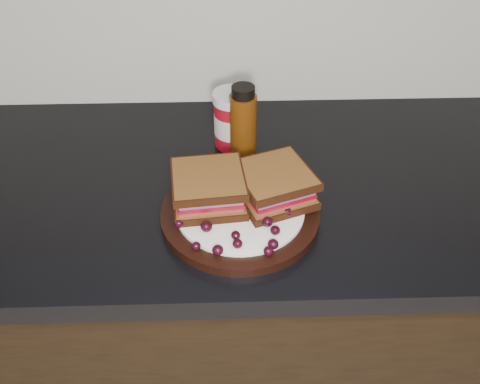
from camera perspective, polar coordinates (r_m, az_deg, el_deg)
The scene contains 29 objects.
base_cabinets at distance 1.38m, azimuth 1.63°, elevation -14.17°, with size 3.96×0.58×0.86m, color black.
countertop at distance 1.05m, azimuth 2.07°, elevation 0.57°, with size 3.98×0.60×0.04m, color black.
plate at distance 0.94m, azimuth 0.00°, elevation -2.39°, with size 0.28×0.28×0.02m, color black.
sandwich_left at distance 0.93m, azimuth -3.37°, elevation 0.38°, with size 0.13×0.13×0.06m, color brown, non-canonical shape.
sandwich_right at distance 0.94m, azimuth 3.65°, elevation 0.76°, with size 0.12×0.12×0.06m, color brown, non-canonical shape.
grape_0 at distance 0.90m, azimuth -6.53°, elevation -3.35°, with size 0.02×0.02×0.02m, color black.
grape_1 at distance 0.89m, azimuth -3.61°, elevation -3.69°, with size 0.02×0.02×0.02m, color black.
grape_2 at distance 0.86m, azimuth -4.69°, elevation -5.78°, with size 0.02×0.02×0.01m, color black.
grape_3 at distance 0.85m, azimuth -2.39°, elevation -6.22°, with size 0.02×0.02×0.02m, color black.
grape_4 at distance 0.86m, azimuth -0.27°, elevation -5.53°, with size 0.02×0.02×0.02m, color black.
grape_5 at distance 0.87m, azimuth -0.47°, elevation -4.64°, with size 0.02×0.02×0.01m, color black.
grape_6 at distance 0.85m, azimuth 3.05°, elevation -6.32°, with size 0.02×0.02×0.02m, color black.
grape_7 at distance 0.86m, azimuth 3.55°, elevation -5.58°, with size 0.02×0.02×0.02m, color black.
grape_8 at distance 0.88m, azimuth 3.78°, elevation -4.11°, with size 0.02×0.02×0.02m, color black.
grape_9 at distance 0.89m, azimuth 2.93°, elevation -3.18°, with size 0.02×0.02×0.02m, color black.
grape_10 at distance 0.91m, azimuth 5.03°, elevation -2.16°, with size 0.02×0.02×0.02m, color black.
grape_11 at distance 0.93m, azimuth 4.58°, elevation -1.29°, with size 0.02×0.02×0.02m, color black.
grape_12 at distance 0.94m, azimuth 5.11°, elevation -1.00°, with size 0.02×0.02×0.02m, color black.
grape_13 at distance 0.97m, azimuth 3.79°, elevation 0.60°, with size 0.02×0.02×0.01m, color black.
grape_14 at distance 0.97m, azimuth -2.09°, elevation 0.84°, with size 0.02×0.02×0.02m, color black.
grape_15 at distance 0.96m, azimuth -2.65°, elevation 0.04°, with size 0.02×0.02×0.02m, color black.
grape_16 at distance 0.94m, azimuth -5.07°, elevation -0.69°, with size 0.02×0.02×0.02m, color black.
grape_17 at distance 0.94m, azimuth -3.94°, elevation -0.75°, with size 0.02×0.02×0.02m, color black.
grape_18 at distance 0.92m, azimuth -5.81°, elevation -1.99°, with size 0.02×0.02×0.02m, color black.
grape_19 at distance 0.97m, azimuth -2.77°, elevation 0.89°, with size 0.02×0.02×0.02m, color black.
grape_20 at distance 0.94m, azimuth -3.06°, elevation -0.72°, with size 0.02×0.02×0.02m, color black.
grape_21 at distance 0.92m, azimuth -3.37°, elevation -1.67°, with size 0.02×0.02×0.02m, color black.
condiment_jar at distance 1.10m, azimuth -0.75°, elevation 7.76°, with size 0.08×0.08×0.12m, color maroon.
oil_bottle at distance 1.07m, azimuth 0.32°, elevation 7.58°, with size 0.05×0.05×0.15m, color #542808.
Camera 1 is at (-0.06, 0.89, 1.54)m, focal length 40.00 mm.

